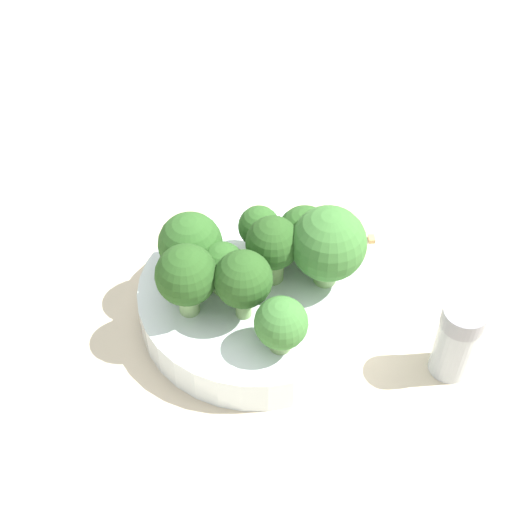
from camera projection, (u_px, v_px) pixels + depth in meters
The scene contains 14 objects.
ground_plane at pixel (256, 313), 0.58m from camera, with size 3.00×3.00×0.00m, color beige.
bowl at pixel (256, 300), 0.57m from camera, with size 0.19×0.19×0.03m, color silver.
broccoli_floret_0 at pixel (259, 229), 0.57m from camera, with size 0.03×0.03×0.05m.
broccoli_floret_1 at pixel (328, 245), 0.54m from camera, with size 0.06×0.06×0.07m.
broccoli_floret_2 at pixel (222, 267), 0.54m from camera, with size 0.04×0.04×0.05m.
broccoli_floret_3 at pixel (243, 280), 0.51m from camera, with size 0.04×0.04×0.06m.
broccoli_floret_4 at pixel (273, 246), 0.54m from camera, with size 0.04×0.04×0.06m.
broccoli_floret_5 at pixel (305, 234), 0.56m from camera, with size 0.04×0.04×0.05m.
broccoli_floret_6 at pixel (190, 245), 0.55m from camera, with size 0.05×0.05×0.06m.
broccoli_floret_7 at pixel (281, 324), 0.50m from camera, with size 0.04×0.04×0.05m.
broccoli_floret_8 at pixel (186, 277), 0.52m from camera, with size 0.05×0.05×0.06m.
pepper_shaker at pixel (456, 340), 0.52m from camera, with size 0.03×0.03×0.07m.
almond_crumb_0 at pixel (340, 211), 0.66m from camera, with size 0.01×0.00×0.01m, color #AD7F4C.
almond_crumb_1 at pixel (371, 237), 0.64m from camera, with size 0.01×0.01×0.01m, color tan.
Camera 1 is at (0.29, -0.23, 0.45)m, focal length 50.00 mm.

